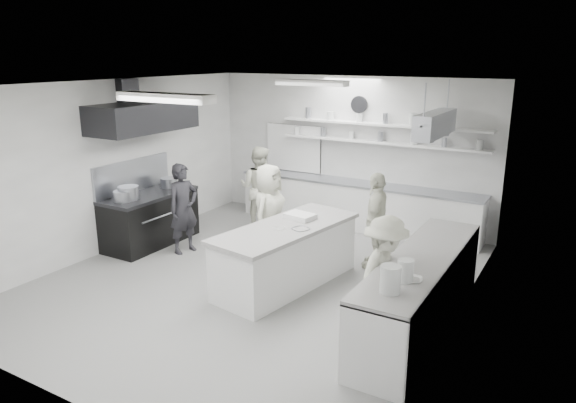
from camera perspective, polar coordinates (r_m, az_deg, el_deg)
The scene contains 27 objects.
floor at distance 8.47m, azimuth -3.45°, elevation -8.37°, with size 6.00×7.00×0.02m, color gray.
ceiling at distance 7.75m, azimuth -3.82°, elevation 12.49°, with size 6.00×7.00×0.02m, color silver.
wall_back at distance 10.99m, azimuth 6.61°, elevation 5.41°, with size 6.00×0.04×3.00m, color silver.
wall_front at distance 5.56m, azimuth -24.21°, elevation -6.13°, with size 6.00×0.04×3.00m, color silver.
wall_left at distance 9.93m, azimuth -18.21°, elevation 3.63°, with size 0.04×7.00×3.00m, color silver.
wall_right at distance 6.83m, azimuth 17.80°, elevation -1.56°, with size 0.04×7.00×3.00m, color silver.
stove at distance 10.16m, azimuth -14.53°, elevation -1.94°, with size 0.80×1.80×0.90m, color black.
exhaust_hood at distance 9.78m, azimuth -15.30°, elevation 8.74°, with size 0.85×2.00×0.50m, color black.
back_counter at distance 10.84m, azimuth 7.25°, elevation -0.40°, with size 5.00×0.60×0.92m, color white.
shelf_lower at distance 10.57m, azimuth 9.85°, elevation 6.26°, with size 4.20×0.26×0.04m, color white.
shelf_upper at distance 10.52m, azimuth 9.94°, elevation 8.14°, with size 4.20×0.26×0.04m, color white.
pass_through_window at distance 11.55m, azimuth 0.63°, elevation 5.76°, with size 1.30×0.04×1.00m, color black.
wall_clock at distance 10.75m, azimuth 7.67°, elevation 10.26°, with size 0.32×0.32×0.05m, color silver.
right_counter at distance 7.08m, azimuth 13.95°, elevation -9.56°, with size 0.74×3.30×0.94m, color white.
pot_rack at distance 9.19m, azimuth 15.51°, elevation 8.00°, with size 0.30×1.60×0.40m, color #999CA6.
light_fixture_front at distance 6.34m, azimuth -13.09°, elevation 10.80°, with size 1.30×0.25×0.10m, color white.
light_fixture_rear at distance 9.30m, azimuth 2.54°, elevation 12.59°, with size 1.30×0.25×0.10m, color white.
prep_island at distance 8.11m, azimuth -0.19°, elevation -5.96°, with size 0.90×2.41×0.89m, color white.
stove_pot at distance 9.69m, azimuth -16.71°, elevation 0.75°, with size 0.36×0.36×0.29m, color #999CA6.
cook_stove at distance 9.50m, azimuth -11.13°, elevation -0.74°, with size 0.58×0.38×1.60m, color black.
cook_back at distance 10.67m, azimuth -3.14°, elevation 1.51°, with size 0.81×0.63×1.66m, color beige.
cook_island_left at distance 8.92m, azimuth -2.09°, elevation -1.27°, with size 0.82×0.53×1.68m, color beige.
cook_island_right at distance 8.80m, azimuth 9.44°, elevation -1.98°, with size 0.94×0.39×1.60m, color beige.
cook_right at distance 6.72m, azimuth 10.31°, elevation -7.92°, with size 1.00×0.58×1.55m, color beige.
bowl_island_a at distance 7.82m, azimuth 1.37°, elevation -3.09°, with size 0.25×0.25×0.06m, color #999CA6.
bowl_island_b at distance 7.85m, azimuth -0.95°, elevation -3.03°, with size 0.19×0.19×0.06m, color white.
bowl_right at distance 6.19m, azimuth 13.08°, elevation -8.24°, with size 0.24×0.24×0.06m, color white.
Camera 1 is at (4.32, -6.41, 3.43)m, focal length 33.18 mm.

